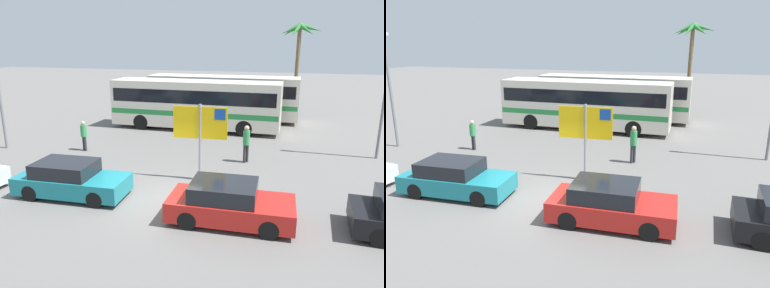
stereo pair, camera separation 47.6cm
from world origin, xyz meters
TOP-DOWN VIEW (x-y plane):
  - ground at (0.00, 0.00)m, footprint 120.00×120.00m
  - bus_front_coach at (-1.87, 11.18)m, footprint 10.91×2.45m
  - bus_rear_coach at (-0.84, 14.88)m, footprint 10.91×2.45m
  - ferry_sign at (0.87, 2.34)m, footprint 2.20×0.25m
  - car_teal at (-3.38, -0.54)m, footprint 4.21×1.95m
  - car_red at (2.65, -0.94)m, footprint 4.04×1.98m
  - pedestrian_crossing_lot at (-6.16, 4.80)m, footprint 0.32×0.32m
  - pedestrian_near_sign at (2.33, 5.21)m, footprint 0.32×0.32m
  - lamp_post_right_side at (-10.52, 4.04)m, footprint 0.56×0.20m
  - palm_tree_seaside at (4.28, 20.82)m, footprint 3.36×3.33m

SIDE VIEW (x-z plane):
  - ground at x=0.00m, z-range 0.00..0.00m
  - car_teal at x=-3.38m, z-range -0.03..1.30m
  - car_red at x=2.65m, z-range -0.03..1.30m
  - pedestrian_crossing_lot at x=-6.16m, z-range 0.14..1.73m
  - pedestrian_near_sign at x=2.33m, z-range 0.17..1.97m
  - bus_front_coach at x=-1.87m, z-range 0.20..3.37m
  - bus_rear_coach at x=-0.84m, z-range 0.20..3.37m
  - ferry_sign at x=0.87m, z-range 0.73..3.93m
  - lamp_post_right_side at x=-10.52m, z-range 0.32..6.36m
  - palm_tree_seaside at x=4.28m, z-range 2.29..9.37m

